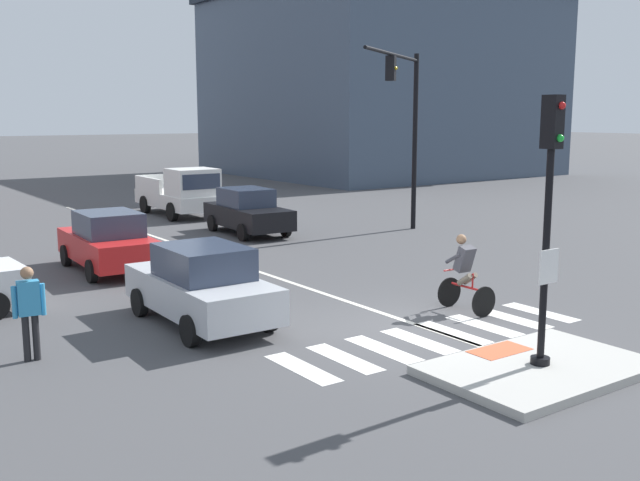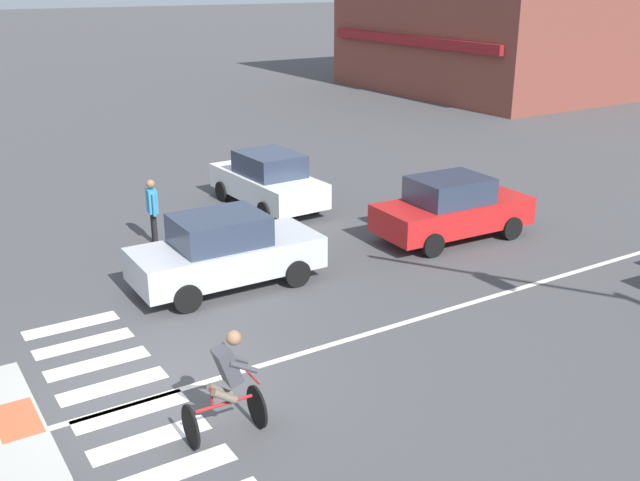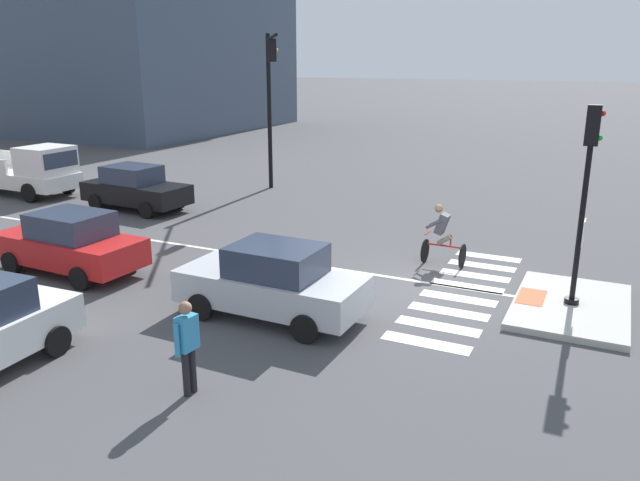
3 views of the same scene
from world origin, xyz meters
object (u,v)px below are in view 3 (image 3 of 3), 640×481
object	(u,v)px
car_red_westbound_far	(70,243)
pedestrian_at_curb_left	(187,340)
traffic_light_mast	(270,88)
cyclist	(442,234)
car_silver_westbound_near	(272,282)
signal_pole	(586,188)
car_black_eastbound_far	(135,188)
pickup_truck_white_eastbound_distant	(28,172)

from	to	relation	value
car_red_westbound_far	pedestrian_at_curb_left	bearing A→B (deg)	-119.23
traffic_light_mast	cyclist	world-z (taller)	traffic_light_mast
traffic_light_mast	car_silver_westbound_near	xyz separation A→B (m)	(-11.24, -6.47, -3.48)
car_silver_westbound_near	cyclist	distance (m)	5.64
signal_pole	car_silver_westbound_near	bearing A→B (deg)	119.21
car_silver_westbound_near	car_red_westbound_far	bearing A→B (deg)	87.64
car_red_westbound_far	signal_pole	bearing A→B (deg)	-75.98
signal_pole	car_red_westbound_far	world-z (taller)	signal_pole
car_silver_westbound_near	car_black_eastbound_far	bearing A→B (deg)	55.80
traffic_light_mast	car_silver_westbound_near	distance (m)	13.43
cyclist	pedestrian_at_curb_left	distance (m)	8.79
signal_pole	car_red_westbound_far	xyz separation A→B (m)	(-3.03, 12.12, -1.98)
signal_pole	pickup_truck_white_eastbound_distant	bearing A→B (deg)	81.11
car_silver_westbound_near	pedestrian_at_curb_left	xyz separation A→B (m)	(-3.45, -0.37, 0.17)
cyclist	pedestrian_at_curb_left	world-z (taller)	cyclist
signal_pole	car_black_eastbound_far	size ratio (longest dim) A/B	1.05
cyclist	car_black_eastbound_far	bearing A→B (deg)	83.23
signal_pole	cyclist	bearing A→B (deg)	62.39
car_silver_westbound_near	pedestrian_at_curb_left	distance (m)	3.47
car_red_westbound_far	pedestrian_at_curb_left	distance (m)	7.58
signal_pole	car_silver_westbound_near	xyz separation A→B (m)	(-3.28, 5.87, -1.98)
pickup_truck_white_eastbound_distant	traffic_light_mast	bearing A→B (deg)	-62.20
car_red_westbound_far	car_silver_westbound_near	size ratio (longest dim) A/B	1.01
car_red_westbound_far	car_silver_westbound_near	distance (m)	6.25
signal_pole	traffic_light_mast	size ratio (longest dim) A/B	0.68
traffic_light_mast	pickup_truck_white_eastbound_distant	bearing A→B (deg)	117.80
traffic_light_mast	pedestrian_at_curb_left	bearing A→B (deg)	-155.02
car_red_westbound_far	pedestrian_at_curb_left	size ratio (longest dim) A/B	2.49
signal_pole	car_black_eastbound_far	distance (m)	15.96
pickup_truck_white_eastbound_distant	pedestrian_at_curb_left	size ratio (longest dim) A/B	3.08
signal_pole	car_silver_westbound_near	distance (m)	7.01
signal_pole	pedestrian_at_curb_left	world-z (taller)	signal_pole
signal_pole	pickup_truck_white_eastbound_distant	distance (m)	21.49
car_red_westbound_far	cyclist	world-z (taller)	cyclist
car_black_eastbound_far	cyclist	size ratio (longest dim) A/B	2.50
pickup_truck_white_eastbound_distant	cyclist	world-z (taller)	pickup_truck_white_eastbound_distant
car_red_westbound_far	pedestrian_at_curb_left	world-z (taller)	pedestrian_at_curb_left
traffic_light_mast	pickup_truck_white_eastbound_distant	size ratio (longest dim) A/B	1.25
car_silver_westbound_near	pickup_truck_white_eastbound_distant	bearing A→B (deg)	66.67
car_black_eastbound_far	pickup_truck_white_eastbound_distant	bearing A→B (deg)	89.48
car_black_eastbound_far	car_silver_westbound_near	size ratio (longest dim) A/B	1.02
car_black_eastbound_far	signal_pole	bearing A→B (deg)	-101.87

